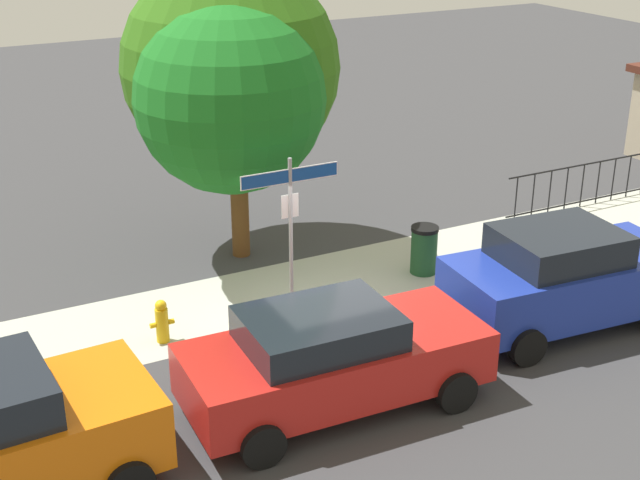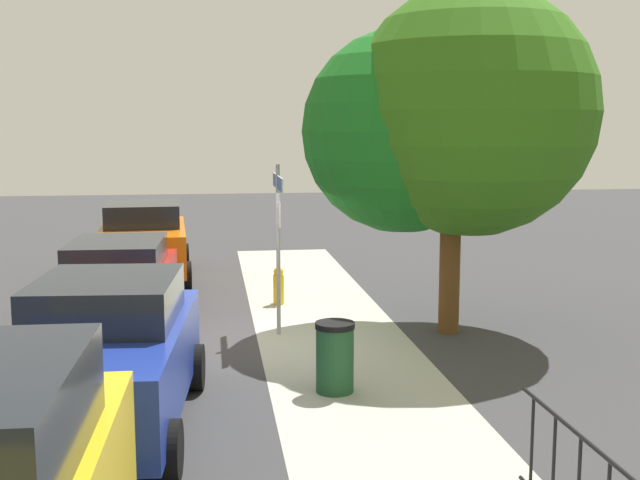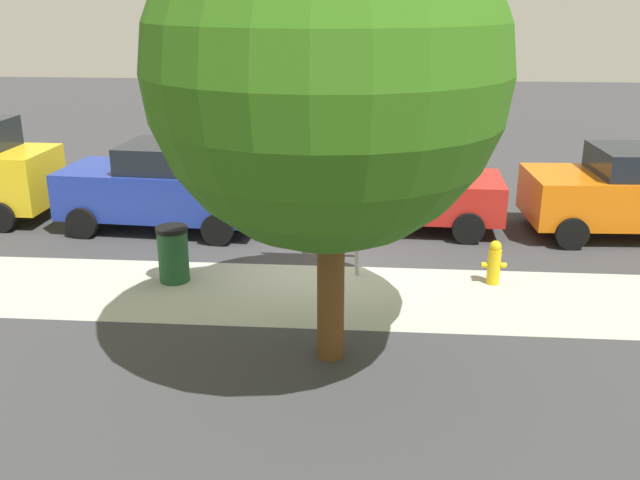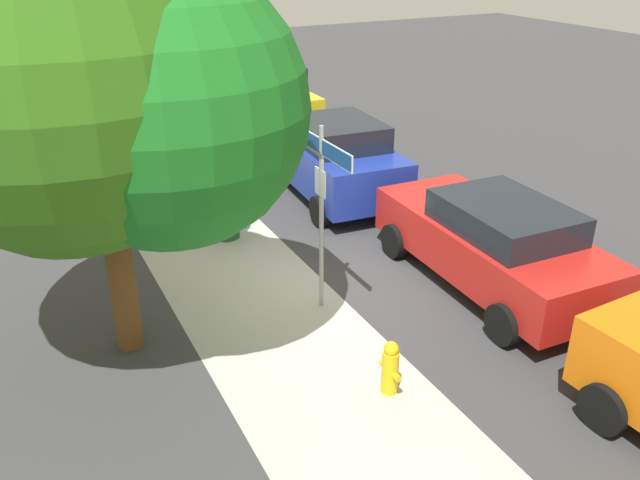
{
  "view_description": "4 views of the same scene",
  "coord_description": "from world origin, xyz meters",
  "px_view_note": "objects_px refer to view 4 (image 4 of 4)",
  "views": [
    {
      "loc": [
        -6.64,
        -12.41,
        7.46
      ],
      "look_at": [
        -0.05,
        0.26,
        1.45
      ],
      "focal_mm": 49.67,
      "sensor_mm": 36.0,
      "label": 1
    },
    {
      "loc": [
        13.04,
        -0.75,
        3.64
      ],
      "look_at": [
        -0.88,
        1.18,
        1.61
      ],
      "focal_mm": 44.61,
      "sensor_mm": 36.0,
      "label": 2
    },
    {
      "loc": [
        -0.82,
        12.12,
        4.72
      ],
      "look_at": [
        0.04,
        1.29,
        0.95
      ],
      "focal_mm": 39.85,
      "sensor_mm": 36.0,
      "label": 3
    },
    {
      "loc": [
        -8.53,
        4.51,
        5.51
      ],
      "look_at": [
        -0.61,
        0.45,
        1.21
      ],
      "focal_mm": 36.13,
      "sensor_mm": 36.0,
      "label": 4
    }
  ],
  "objects_px": {
    "street_sign": "(321,181)",
    "car_yellow": "(265,103)",
    "utility_shed": "(15,83)",
    "car_red": "(492,241)",
    "car_blue": "(334,158)",
    "fire_hydrant": "(390,368)",
    "shade_tree": "(91,96)",
    "trash_bin": "(225,214)"
  },
  "relations": [
    {
      "from": "street_sign",
      "to": "fire_hydrant",
      "type": "height_order",
      "value": "street_sign"
    },
    {
      "from": "car_blue",
      "to": "shade_tree",
      "type": "bearing_deg",
      "value": 129.6
    },
    {
      "from": "car_blue",
      "to": "fire_hydrant",
      "type": "height_order",
      "value": "car_blue"
    },
    {
      "from": "street_sign",
      "to": "car_blue",
      "type": "xyz_separation_m",
      "value": [
        4.1,
        -2.43,
        -1.23
      ]
    },
    {
      "from": "utility_shed",
      "to": "car_red",
      "type": "bearing_deg",
      "value": -156.68
    },
    {
      "from": "street_sign",
      "to": "shade_tree",
      "type": "height_order",
      "value": "shade_tree"
    },
    {
      "from": "fire_hydrant",
      "to": "car_red",
      "type": "bearing_deg",
      "value": -61.67
    },
    {
      "from": "shade_tree",
      "to": "car_yellow",
      "type": "bearing_deg",
      "value": -33.82
    },
    {
      "from": "shade_tree",
      "to": "fire_hydrant",
      "type": "relative_size",
      "value": 7.74
    },
    {
      "from": "street_sign",
      "to": "car_red",
      "type": "xyz_separation_m",
      "value": [
        -0.7,
        -2.85,
        -1.33
      ]
    },
    {
      "from": "street_sign",
      "to": "utility_shed",
      "type": "xyz_separation_m",
      "value": [
        13.79,
        3.4,
        -0.84
      ]
    },
    {
      "from": "street_sign",
      "to": "car_red",
      "type": "bearing_deg",
      "value": -103.84
    },
    {
      "from": "street_sign",
      "to": "trash_bin",
      "type": "bearing_deg",
      "value": 8.98
    },
    {
      "from": "street_sign",
      "to": "utility_shed",
      "type": "relative_size",
      "value": 1.1
    },
    {
      "from": "fire_hydrant",
      "to": "trash_bin",
      "type": "xyz_separation_m",
      "value": [
        5.5,
        0.3,
        0.11
      ]
    },
    {
      "from": "fire_hydrant",
      "to": "car_blue",
      "type": "bearing_deg",
      "value": -22.21
    },
    {
      "from": "car_red",
      "to": "trash_bin",
      "type": "distance_m",
      "value": 5.12
    },
    {
      "from": "car_red",
      "to": "fire_hydrant",
      "type": "height_order",
      "value": "car_red"
    },
    {
      "from": "car_red",
      "to": "car_blue",
      "type": "bearing_deg",
      "value": 7.08
    },
    {
      "from": "shade_tree",
      "to": "trash_bin",
      "type": "relative_size",
      "value": 6.15
    },
    {
      "from": "street_sign",
      "to": "trash_bin",
      "type": "xyz_separation_m",
      "value": [
        3.15,
        0.5,
        -1.66
      ]
    },
    {
      "from": "street_sign",
      "to": "car_yellow",
      "type": "relative_size",
      "value": 0.68
    },
    {
      "from": "car_blue",
      "to": "utility_shed",
      "type": "height_order",
      "value": "utility_shed"
    },
    {
      "from": "shade_tree",
      "to": "car_blue",
      "type": "height_order",
      "value": "shade_tree"
    },
    {
      "from": "shade_tree",
      "to": "car_red",
      "type": "xyz_separation_m",
      "value": [
        -0.94,
        -5.88,
        -2.86
      ]
    },
    {
      "from": "utility_shed",
      "to": "shade_tree",
      "type": "bearing_deg",
      "value": -178.44
    },
    {
      "from": "fire_hydrant",
      "to": "car_yellow",
      "type": "bearing_deg",
      "value": -14.81
    },
    {
      "from": "shade_tree",
      "to": "utility_shed",
      "type": "height_order",
      "value": "shade_tree"
    },
    {
      "from": "street_sign",
      "to": "utility_shed",
      "type": "bearing_deg",
      "value": 13.84
    },
    {
      "from": "fire_hydrant",
      "to": "utility_shed",
      "type": "bearing_deg",
      "value": 11.22
    },
    {
      "from": "car_red",
      "to": "trash_bin",
      "type": "relative_size",
      "value": 4.69
    },
    {
      "from": "street_sign",
      "to": "car_yellow",
      "type": "distance_m",
      "value": 9.39
    },
    {
      "from": "shade_tree",
      "to": "trash_bin",
      "type": "bearing_deg",
      "value": -40.95
    },
    {
      "from": "car_red",
      "to": "car_yellow",
      "type": "height_order",
      "value": "car_yellow"
    },
    {
      "from": "car_blue",
      "to": "car_yellow",
      "type": "xyz_separation_m",
      "value": [
        4.8,
        -0.34,
        0.16
      ]
    },
    {
      "from": "car_yellow",
      "to": "car_blue",
      "type": "bearing_deg",
      "value": 177.34
    },
    {
      "from": "utility_shed",
      "to": "trash_bin",
      "type": "distance_m",
      "value": 11.05
    },
    {
      "from": "car_blue",
      "to": "trash_bin",
      "type": "distance_m",
      "value": 3.11
    },
    {
      "from": "shade_tree",
      "to": "trash_bin",
      "type": "xyz_separation_m",
      "value": [
        2.92,
        -2.53,
        -3.19
      ]
    },
    {
      "from": "car_yellow",
      "to": "trash_bin",
      "type": "distance_m",
      "value": 6.64
    },
    {
      "from": "shade_tree",
      "to": "car_yellow",
      "type": "relative_size",
      "value": 1.38
    },
    {
      "from": "shade_tree",
      "to": "utility_shed",
      "type": "distance_m",
      "value": 13.77
    }
  ]
}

